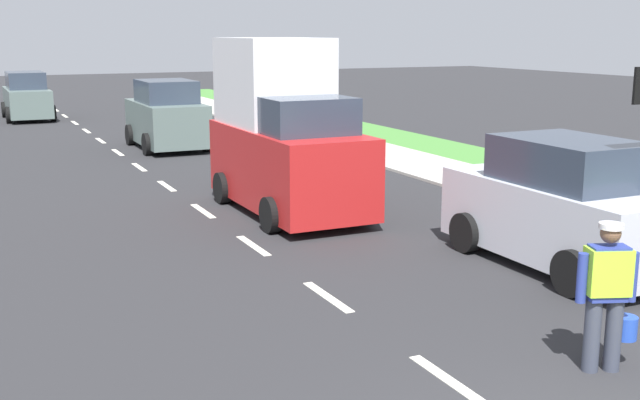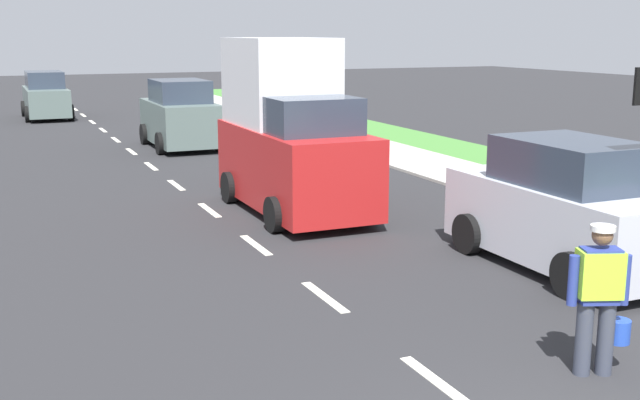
# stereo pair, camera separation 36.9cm
# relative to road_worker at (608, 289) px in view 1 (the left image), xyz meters

# --- Properties ---
(ground_plane) EXTENTS (96.00, 96.00, 0.00)m
(ground_plane) POSITION_rel_road_worker_xyz_m (-1.69, 18.78, -0.93)
(ground_plane) COLOR #28282B
(sidewalk_right) EXTENTS (2.40, 72.00, 0.14)m
(sidewalk_right) POSITION_rel_road_worker_xyz_m (5.51, 7.78, -0.93)
(sidewalk_right) COLOR #B2ADA3
(sidewalk_right) RESTS_ON ground
(grass_verge_right) EXTENTS (2.40, 72.00, 0.06)m
(grass_verge_right) POSITION_rel_road_worker_xyz_m (7.91, 7.78, -0.93)
(grass_verge_right) COLOR #478438
(grass_verge_right) RESTS_ON ground
(lane_center_line) EXTENTS (0.14, 46.40, 0.01)m
(lane_center_line) POSITION_rel_road_worker_xyz_m (-1.69, 22.98, -0.93)
(lane_center_line) COLOR silver
(lane_center_line) RESTS_ON ground
(road_worker) EXTENTS (0.76, 0.43, 1.67)m
(road_worker) POSITION_rel_road_worker_xyz_m (0.00, 0.00, 0.00)
(road_worker) COLOR #383D4C
(road_worker) RESTS_ON ground
(delivery_truck) EXTENTS (2.16, 4.60, 3.54)m
(delivery_truck) POSITION_rel_road_worker_xyz_m (-0.09, 8.85, 0.68)
(delivery_truck) COLOR red
(delivery_truck) RESTS_ON ground
(car_outgoing_far) EXTENTS (2.07, 3.97, 2.17)m
(car_outgoing_far) POSITION_rel_road_worker_xyz_m (-0.04, 18.76, 0.08)
(car_outgoing_far) COLOR slate
(car_outgoing_far) RESTS_ON ground
(car_parked_curbside) EXTENTS (2.06, 4.09, 2.04)m
(car_parked_curbside) POSITION_rel_road_worker_xyz_m (2.35, 3.30, 0.02)
(car_parked_curbside) COLOR silver
(car_parked_curbside) RESTS_ON ground
(car_oncoming_third) EXTENTS (1.93, 4.18, 2.01)m
(car_oncoming_third) POSITION_rel_road_worker_xyz_m (-3.27, 29.78, 0.00)
(car_oncoming_third) COLOR slate
(car_oncoming_third) RESTS_ON ground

